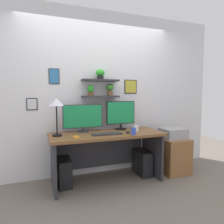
{
  "coord_description": "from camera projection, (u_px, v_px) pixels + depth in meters",
  "views": [
    {
      "loc": [
        -0.99,
        -2.88,
        1.34
      ],
      "look_at": [
        0.1,
        0.05,
        1.06
      ],
      "focal_mm": 32.93,
      "sensor_mm": 36.0,
      "label": 1
    }
  ],
  "objects": [
    {
      "name": "back_wall_assembly",
      "position": [
        98.0,
        93.0,
        3.43
      ],
      "size": [
        4.4,
        0.24,
        2.7
      ],
      "color": "silver",
      "rests_on": "ground"
    },
    {
      "name": "cell_phone",
      "position": [
        76.0,
        137.0,
        2.79
      ],
      "size": [
        0.07,
        0.14,
        0.01
      ],
      "primitive_type": "cube",
      "rotation": [
        0.0,
        0.0,
        -0.01
      ],
      "color": "orange",
      "rests_on": "desk"
    },
    {
      "name": "keyboard",
      "position": [
        107.0,
        134.0,
        2.96
      ],
      "size": [
        0.44,
        0.14,
        0.02
      ],
      "primitive_type": "cube",
      "color": "#2D2D33",
      "rests_on": "desk"
    },
    {
      "name": "monitor_left",
      "position": [
        83.0,
        118.0,
        3.15
      ],
      "size": [
        0.62,
        0.18,
        0.42
      ],
      "color": "#2D2D33",
      "rests_on": "desk"
    },
    {
      "name": "printer",
      "position": [
        173.0,
        133.0,
        3.48
      ],
      "size": [
        0.38,
        0.34,
        0.17
      ],
      "primitive_type": "cube",
      "color": "#9E9EA3",
      "rests_on": "drawer_cabinet"
    },
    {
      "name": "computer_tower_left",
      "position": [
        64.0,
        172.0,
        3.01
      ],
      "size": [
        0.18,
        0.4,
        0.39
      ],
      "primitive_type": "cube",
      "color": "black",
      "rests_on": "ground"
    },
    {
      "name": "coffee_mug",
      "position": [
        136.0,
        128.0,
        3.22
      ],
      "size": [
        0.08,
        0.08,
        0.09
      ],
      "primitive_type": "cylinder",
      "color": "white",
      "rests_on": "desk"
    },
    {
      "name": "computer_mouse",
      "position": [
        128.0,
        132.0,
        3.07
      ],
      "size": [
        0.06,
        0.09,
        0.03
      ],
      "primitive_type": "ellipsoid",
      "color": "black",
      "rests_on": "desk"
    },
    {
      "name": "desk",
      "position": [
        106.0,
        146.0,
        3.15
      ],
      "size": [
        1.69,
        0.68,
        0.75
      ],
      "color": "brown",
      "rests_on": "ground"
    },
    {
      "name": "computer_tower_right",
      "position": [
        142.0,
        163.0,
        3.41
      ],
      "size": [
        0.18,
        0.4,
        0.4
      ],
      "primitive_type": "cube",
      "color": "black",
      "rests_on": "ground"
    },
    {
      "name": "drawer_cabinet",
      "position": [
        172.0,
        155.0,
        3.51
      ],
      "size": [
        0.44,
        0.5,
        0.58
      ],
      "primitive_type": "cube",
      "color": "brown",
      "rests_on": "ground"
    },
    {
      "name": "pen_cup",
      "position": [
        133.0,
        131.0,
        2.96
      ],
      "size": [
        0.07,
        0.07,
        0.1
      ],
      "primitive_type": "cylinder",
      "color": "blue",
      "rests_on": "desk"
    },
    {
      "name": "desk_lamp",
      "position": [
        56.0,
        105.0,
        2.82
      ],
      "size": [
        0.21,
        0.21,
        0.53
      ],
      "color": "black",
      "rests_on": "desk"
    },
    {
      "name": "monitor_right",
      "position": [
        121.0,
        114.0,
        3.37
      ],
      "size": [
        0.49,
        0.18,
        0.47
      ],
      "color": "black",
      "rests_on": "desk"
    },
    {
      "name": "ground_plane",
      "position": [
        107.0,
        181.0,
        3.15
      ],
      "size": [
        8.0,
        8.0,
        0.0
      ],
      "primitive_type": "plane",
      "color": "#70665B"
    }
  ]
}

